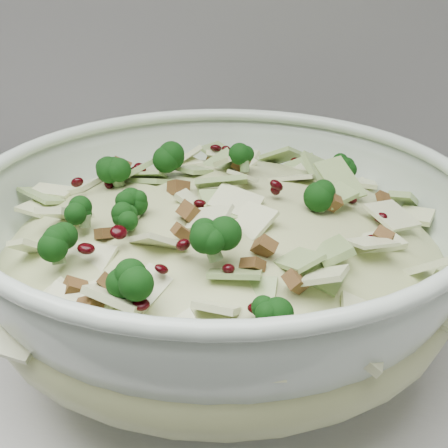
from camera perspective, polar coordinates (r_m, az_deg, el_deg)
name	(u,v)px	position (r m, az deg, el deg)	size (l,w,h in m)	color
mixing_bowl	(221,264)	(0.50, -0.24, -3.65)	(0.50, 0.50, 0.16)	silver
salad	(221,236)	(0.49, -0.24, -1.09)	(0.50, 0.50, 0.16)	#B4BE82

